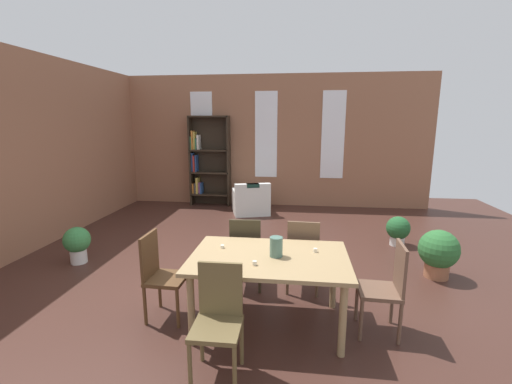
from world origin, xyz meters
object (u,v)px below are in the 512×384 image
Objects in this scene: dining_chair_head_right at (387,286)px; potted_plant_corner at (439,252)px; dining_chair_far_left at (246,251)px; vase_on_table at (276,247)px; potted_plant_by_shelf at (398,230)px; bookshelf_tall at (207,161)px; dining_table at (269,264)px; potted_plant_window at (77,243)px; dining_chair_far_right at (303,253)px; armchair_white at (251,202)px; dining_chair_near_left at (218,317)px; dining_chair_head_left at (160,273)px.

dining_chair_head_right reaches higher than potted_plant_corner.
vase_on_table is at bearing -60.40° from dining_chair_far_left.
potted_plant_by_shelf is 1.24m from potted_plant_corner.
bookshelf_tall is at bearing 148.21° from potted_plant_by_shelf.
dining_table is at bearing -147.54° from potted_plant_corner.
dining_table reaches higher than potted_plant_window.
dining_chair_head_right is at bearing -16.68° from potted_plant_window.
armchair_white is (-1.16, 3.66, -0.23)m from dining_chair_far_right.
bookshelf_tall is (-2.02, 5.12, 0.45)m from dining_table.
potted_plant_by_shelf is 5.20m from potted_plant_window.
dining_chair_near_left is at bearing -90.20° from dining_chair_far_left.
potted_plant_corner is (2.20, 1.40, -0.31)m from dining_table.
dining_chair_near_left is (-0.43, -0.75, -0.36)m from vase_on_table.
potted_plant_corner is at bearing 19.41° from dining_chair_far_right.
dining_chair_head_left is 1.42× the size of potted_plant_corner.
vase_on_table is (0.07, -0.00, 0.19)m from dining_table.
dining_chair_head_left is 4.13m from potted_plant_by_shelf.
dining_chair_head_left is 4.43m from armchair_white.
vase_on_table is at bearing -67.82° from bookshelf_tall.
potted_plant_corner is (2.13, 1.40, -0.50)m from vase_on_table.
potted_plant_window is (-5.02, -1.37, 0.04)m from potted_plant_by_shelf.
armchair_white is at bearing 94.86° from dining_chair_near_left.
dining_chair_far_right is 0.42× the size of bookshelf_tall.
vase_on_table is 4.53m from armchair_white.
dining_table is 1.69× the size of dining_chair_head_right.
dining_chair_far_left is 0.95× the size of armchair_white.
potted_plant_by_shelf is at bearing 53.54° from vase_on_table.
potted_plant_corner is (1.84, 0.65, -0.14)m from dining_chair_far_right.
dining_chair_head_left is at bearing -80.69° from bookshelf_tall.
bookshelf_tall is 2.25× the size of armchair_white.
vase_on_table reaches higher than armchair_white.
bookshelf_tall is 5.67m from potted_plant_corner.
armchair_white is 3.85m from potted_plant_window.
dining_chair_far_left is at bearing -69.19° from bookshelf_tall.
dining_chair_far_right is at bearing 64.37° from dining_chair_near_left.
armchair_white is at bearing 96.92° from dining_chair_far_left.
potted_plant_window is (-2.21, -3.16, 0.04)m from armchair_white.
vase_on_table is 0.93m from dining_chair_far_left.
potted_plant_corner is at bearing -80.91° from potted_plant_by_shelf.
dining_chair_head_right is at bearing -58.05° from bookshelf_tall.
dining_chair_near_left is 6.13m from bookshelf_tall.
vase_on_table is 0.40× the size of potted_plant_by_shelf.
dining_table is 4.50m from armchair_white.
potted_plant_corner is at bearing 1.65° from potted_plant_window.
vase_on_table is 3.37m from potted_plant_window.
bookshelf_tall is 4.07m from potted_plant_window.
dining_chair_near_left is 1.50m from dining_chair_far_left.
potted_plant_by_shelf is at bearing 39.45° from dining_chair_head_left.
dining_chair_near_left is 1.67m from dining_chair_far_right.
dining_table is 1.69× the size of dining_chair_near_left.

